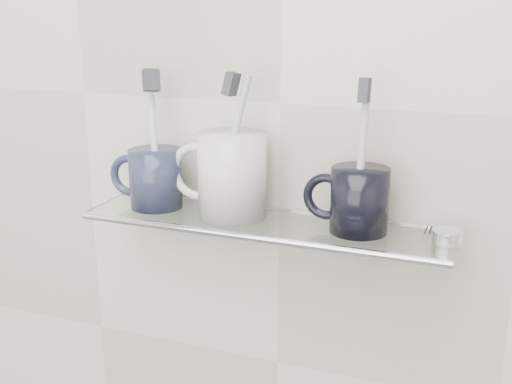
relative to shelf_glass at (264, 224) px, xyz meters
The scene contains 18 objects.
wall_back 0.17m from the shelf_glass, 90.00° to the left, with size 2.50×2.50×0.00m, color beige.
shelf_glass is the anchor object (origin of this frame).
shelf_rail 0.06m from the shelf_glass, 90.00° to the right, with size 0.01×0.01×0.50m, color silver.
bracket_left 0.22m from the shelf_glass, 167.38° to the left, with size 0.02×0.02×0.03m, color silver.
bracket_right 0.22m from the shelf_glass, 12.62° to the left, with size 0.02×0.02×0.03m, color silver.
mug_left 0.17m from the shelf_glass, behind, with size 0.08×0.08×0.08m, color #161D30.
mug_left_handle 0.22m from the shelf_glass, behind, with size 0.06×0.06×0.01m, color #161D30.
toothbrush_left 0.20m from the shelf_glass, behind, with size 0.01×0.01×0.19m, color silver.
bristles_left 0.25m from the shelf_glass, behind, with size 0.01×0.02×0.03m, color #34343B.
mug_center 0.08m from the shelf_glass, behind, with size 0.09×0.09×0.12m, color silver.
mug_center_handle 0.12m from the shelf_glass, behind, with size 0.08×0.08×0.01m, color silver.
toothbrush_center 0.12m from the shelf_glass, behind, with size 0.01×0.01×0.19m, color #ACBDC1.
bristles_center 0.19m from the shelf_glass, behind, with size 0.01×0.02×0.03m, color #34343B.
mug_right 0.13m from the shelf_glass, ahead, with size 0.07×0.07×0.08m, color black.
mug_right_handle 0.10m from the shelf_glass, ahead, with size 0.06×0.06×0.01m, color black.
toothbrush_right 0.16m from the shelf_glass, ahead, with size 0.01×0.01×0.19m, color beige.
bristles_right 0.22m from the shelf_glass, ahead, with size 0.01×0.02×0.03m, color #34343B.
chrome_cap 0.24m from the shelf_glass, ahead, with size 0.04×0.04×0.02m, color silver.
Camera 1 is at (0.28, 0.27, 1.38)m, focal length 45.00 mm.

